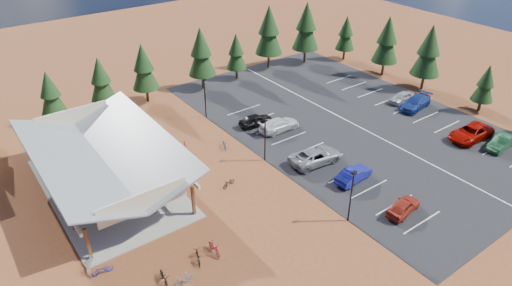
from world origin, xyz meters
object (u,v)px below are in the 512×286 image
(bike_12, at_px, (198,257))
(car_6, at_px, (471,133))
(bike_5, at_px, (150,190))
(car_7, at_px, (415,103))
(bike_11, at_px, (214,248))
(car_5, at_px, (502,142))
(bike_1, at_px, (104,191))
(car_4, at_px, (256,120))
(car_0, at_px, (403,206))
(bike_9, at_px, (90,263))
(trash_bin_1, at_px, (185,163))
(bike_14, at_px, (224,144))
(lamp_post_2, at_px, (205,96))
(bike_10, at_px, (102,270))
(bike_7, at_px, (114,148))
(bike_3, at_px, (70,154))
(lamp_post_0, at_px, (351,193))
(trash_bin_0, at_px, (188,173))
(bike_2, at_px, (86,187))
(bike_16, at_px, (229,183))
(bike_6, at_px, (118,180))
(lamp_post_1, at_px, (265,136))
(bike_4, at_px, (169,197))
(bike_0, at_px, (109,216))
(bike_8, at_px, (164,277))
(car_3, at_px, (279,125))
(car_1, at_px, (354,175))
(car_2, at_px, (316,156))
(bike_15, at_px, (185,146))
(bike_pavilion, at_px, (103,154))
(car_8, at_px, (401,97))

(bike_12, distance_m, car_6, 34.45)
(bike_5, distance_m, car_7, 35.50)
(bike_11, relative_size, car_5, 0.42)
(bike_1, relative_size, car_4, 0.38)
(car_0, bearing_deg, bike_9, 59.13)
(trash_bin_1, bearing_deg, bike_14, 9.56)
(bike_9, bearing_deg, car_0, -170.10)
(lamp_post_2, bearing_deg, car_7, -30.49)
(lamp_post_2, distance_m, bike_10, 26.19)
(bike_7, relative_size, car_4, 0.41)
(bike_3, bearing_deg, lamp_post_0, -153.40)
(bike_7, bearing_deg, trash_bin_0, -170.75)
(bike_2, xyz_separation_m, car_6, (38.46, -15.86, 0.33))
(bike_16, height_order, car_4, car_4)
(bike_12, bearing_deg, bike_14, -109.21)
(bike_9, distance_m, bike_14, 20.14)
(bike_1, xyz_separation_m, bike_16, (10.28, -5.53, -0.15))
(bike_6, height_order, bike_11, bike_11)
(bike_16, bearing_deg, bike_3, -159.18)
(bike_11, bearing_deg, trash_bin_0, 73.82)
(bike_3, xyz_separation_m, bike_10, (-2.96, -17.67, -0.23))
(bike_6, bearing_deg, bike_10, 164.91)
(bike_2, bearing_deg, trash_bin_0, -131.02)
(bike_9, bearing_deg, lamp_post_1, -136.29)
(lamp_post_1, height_order, bike_4, lamp_post_1)
(car_0, height_order, car_7, car_7)
(bike_5, bearing_deg, bike_12, -164.53)
(bike_0, distance_m, car_5, 41.44)
(bike_6, height_order, bike_8, bike_8)
(car_3, xyz_separation_m, car_4, (-1.51, 2.60, -0.03))
(bike_11, bearing_deg, car_1, 3.09)
(bike_1, xyz_separation_m, car_2, (19.81, -7.37, 0.26))
(lamp_post_2, bearing_deg, bike_6, -153.59)
(car_0, relative_size, car_7, 0.74)
(bike_1, xyz_separation_m, bike_12, (2.93, -12.36, -0.12))
(lamp_post_2, relative_size, car_6, 0.89)
(bike_2, distance_m, car_5, 43.71)
(bike_15, bearing_deg, car_1, 146.84)
(bike_pavilion, distance_m, bike_14, 13.44)
(bike_2, bearing_deg, bike_11, -177.77)
(bike_pavilion, xyz_separation_m, car_2, (18.94, -8.50, -2.99))
(bike_15, relative_size, car_1, 0.35)
(bike_12, bearing_deg, car_0, -177.26)
(bike_5, xyz_separation_m, bike_8, (-3.66, -10.36, -0.16))
(bike_3, height_order, car_2, car_2)
(car_8, bearing_deg, bike_7, -105.70)
(lamp_post_1, distance_m, car_8, 23.16)
(bike_3, bearing_deg, car_3, -118.00)
(car_3, bearing_deg, car_1, 178.64)
(bike_pavilion, relative_size, bike_4, 12.08)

